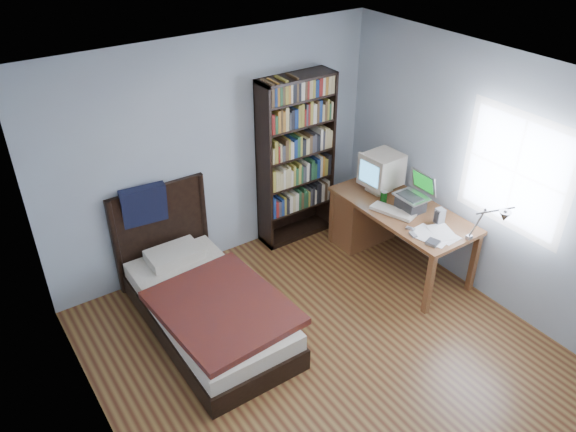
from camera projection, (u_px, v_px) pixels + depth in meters
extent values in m
plane|color=#532A18|center=(335.00, 363.00, 5.05)|extent=(4.20, 4.20, 0.00)
plane|color=white|center=(351.00, 97.00, 3.73)|extent=(4.20, 4.20, 0.00)
cube|color=#9DA7B8|center=(215.00, 154.00, 5.87)|extent=(3.80, 0.04, 2.50)
cube|color=#9DA7B8|center=(103.00, 350.00, 3.49)|extent=(0.04, 4.20, 2.50)
cube|color=#9DA7B8|center=(498.00, 185.00, 5.30)|extent=(0.04, 4.20, 2.50)
cube|color=white|center=(516.00, 172.00, 5.08)|extent=(0.01, 1.14, 1.14)
cube|color=white|center=(515.00, 172.00, 5.08)|extent=(0.01, 1.00, 1.00)
cube|color=brown|center=(403.00, 210.00, 5.96)|extent=(0.75, 1.62, 0.04)
cube|color=brown|center=(429.00, 285.00, 5.46)|extent=(0.06, 0.06, 0.69)
cube|color=brown|center=(474.00, 262.00, 5.77)|extent=(0.06, 0.06, 0.69)
cube|color=brown|center=(333.00, 217.00, 6.53)|extent=(0.06, 0.06, 0.69)
cube|color=brown|center=(375.00, 201.00, 6.84)|extent=(0.06, 0.06, 0.69)
cube|color=brown|center=(364.00, 215.00, 6.56)|extent=(0.69, 0.40, 0.68)
cube|color=beige|center=(379.00, 189.00, 6.26)|extent=(0.25, 0.22, 0.03)
cylinder|color=beige|center=(379.00, 186.00, 6.24)|extent=(0.09, 0.09, 0.06)
cube|color=beige|center=(383.00, 169.00, 6.15)|extent=(0.39, 0.37, 0.35)
cube|color=beige|center=(370.00, 173.00, 6.06)|extent=(0.05, 0.37, 0.37)
cube|color=#3D99DD|center=(369.00, 174.00, 6.05)|extent=(0.02, 0.28, 0.24)
cube|color=#2D2D30|center=(411.00, 204.00, 5.87)|extent=(0.22, 0.26, 0.15)
cube|color=#AFAFB3|center=(411.00, 197.00, 5.83)|extent=(0.26, 0.33, 0.02)
cube|color=#2D2D30|center=(410.00, 196.00, 5.81)|extent=(0.16, 0.26, 0.00)
cube|color=#AFAFB3|center=(424.00, 182.00, 5.84)|extent=(0.08, 0.33, 0.24)
cube|color=#0CBF26|center=(423.00, 182.00, 5.83)|extent=(0.06, 0.27, 0.19)
cube|color=#99999E|center=(469.00, 237.00, 5.44)|extent=(0.06, 0.05, 0.04)
cylinder|color=#99999E|center=(477.00, 223.00, 5.30)|extent=(0.02, 0.13, 0.36)
cylinder|color=#99999E|center=(495.00, 211.00, 5.00)|extent=(0.15, 0.29, 0.18)
cone|color=#99999E|center=(504.00, 216.00, 4.85)|extent=(0.11, 0.11, 0.09)
cube|color=beige|center=(393.00, 211.00, 5.86)|extent=(0.33, 0.50, 0.05)
cube|color=gray|center=(440.00, 216.00, 5.66)|extent=(0.09, 0.09, 0.16)
cylinder|color=#0B3A07|center=(384.00, 197.00, 6.01)|extent=(0.07, 0.07, 0.13)
ellipsoid|color=silver|center=(382.00, 194.00, 6.16)|extent=(0.06, 0.11, 0.04)
cube|color=#AFAFB3|center=(410.00, 229.00, 5.59)|extent=(0.08, 0.10, 0.02)
cube|color=gray|center=(413.00, 235.00, 5.49)|extent=(0.07, 0.11, 0.02)
cube|color=gray|center=(433.00, 243.00, 5.37)|extent=(0.14, 0.14, 0.02)
cube|color=black|center=(264.00, 170.00, 6.13)|extent=(0.03, 0.30, 1.96)
cube|color=black|center=(326.00, 152.00, 6.54)|extent=(0.03, 0.30, 1.96)
cube|color=black|center=(297.00, 77.00, 5.83)|extent=(0.88, 0.30, 0.03)
cube|color=black|center=(295.00, 231.00, 6.84)|extent=(0.88, 0.30, 0.06)
cube|color=black|center=(289.00, 156.00, 6.43)|extent=(0.88, 0.02, 1.96)
cube|color=olive|center=(297.00, 159.00, 6.31)|extent=(0.80, 0.22, 1.76)
cube|color=black|center=(209.00, 319.00, 5.39)|extent=(0.98, 1.96, 0.22)
cube|color=beige|center=(208.00, 304.00, 5.29)|extent=(0.94, 1.90, 0.16)
cube|color=#982B0D|center=(222.00, 308.00, 5.08)|extent=(1.13, 1.34, 0.07)
cube|color=beige|center=(174.00, 255.00, 5.73)|extent=(0.54, 0.34, 0.12)
cube|color=black|center=(161.00, 233.00, 5.87)|extent=(1.04, 0.05, 1.10)
cylinder|color=black|center=(117.00, 249.00, 5.62)|extent=(0.06, 0.06, 1.10)
cylinder|color=black|center=(204.00, 219.00, 6.09)|extent=(0.06, 0.06, 1.10)
cube|color=black|center=(144.00, 205.00, 5.57)|extent=(0.46, 0.20, 0.43)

